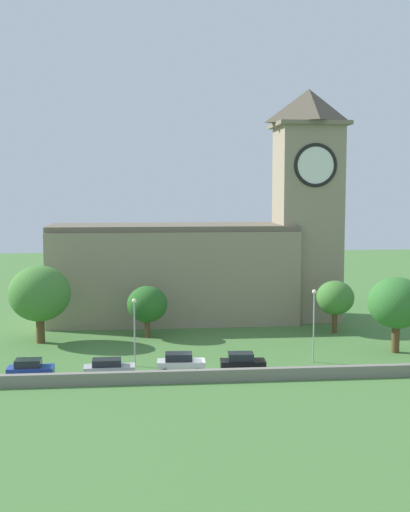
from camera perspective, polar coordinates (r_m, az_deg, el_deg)
ground_plane at (r=78.60m, az=-1.23°, el=-6.82°), size 200.00×200.00×0.00m
church at (r=87.52m, az=0.91°, el=0.46°), size 37.38×10.43×29.43m
quay_barrier at (r=61.49m, az=0.06°, el=-9.94°), size 56.10×0.70×1.10m
car_blue at (r=64.03m, az=-14.37°, el=-9.13°), size 4.07×2.15×1.85m
car_silver at (r=63.31m, az=-8.02°, el=-9.23°), size 4.64×2.10×1.71m
car_white at (r=64.06m, az=-2.05°, el=-8.90°), size 4.52×2.33×1.91m
car_black at (r=64.26m, az=3.12°, el=-8.87°), size 4.27×2.34×1.89m
streetlamp_west_mid at (r=65.90m, az=-5.90°, el=-5.40°), size 0.44×0.44×6.61m
streetlamp_central at (r=67.84m, az=9.06°, el=-4.80°), size 0.44×0.44×7.24m
tree_by_tower at (r=78.19m, az=-4.83°, el=-4.03°), size 4.57×4.57×5.93m
tree_riverside_east at (r=77.23m, az=-13.62°, el=-3.08°), size 6.79×6.79×8.57m
tree_riverside_west at (r=81.72m, az=10.79°, el=-3.46°), size 4.45×4.45×6.19m
tree_churchyard at (r=73.56m, az=15.67°, el=-3.79°), size 5.92×5.92×7.91m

